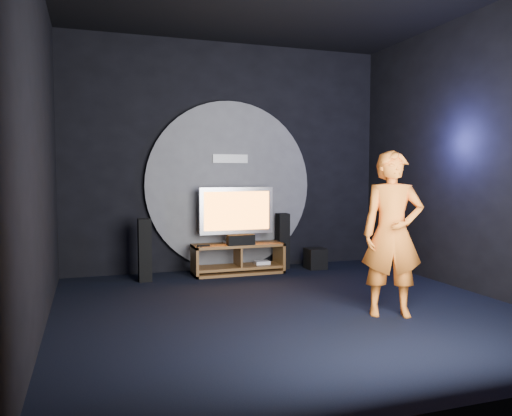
{
  "coord_description": "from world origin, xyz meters",
  "views": [
    {
      "loc": [
        -2.06,
        -5.02,
        1.5
      ],
      "look_at": [
        -0.03,
        1.05,
        1.05
      ],
      "focal_mm": 35.0,
      "sensor_mm": 36.0,
      "label": 1
    }
  ],
  "objects_px": {
    "subwoofer": "(316,258)",
    "player": "(392,234)",
    "tv": "(237,213)",
    "tower_speaker_right": "(283,241)",
    "tower_speaker_left": "(145,250)",
    "media_console": "(238,261)"
  },
  "relations": [
    {
      "from": "subwoofer",
      "to": "player",
      "type": "relative_size",
      "value": 0.19
    },
    {
      "from": "tv",
      "to": "subwoofer",
      "type": "distance_m",
      "value": 1.47
    },
    {
      "from": "tv",
      "to": "tower_speaker_right",
      "type": "xyz_separation_m",
      "value": [
        0.78,
        0.09,
        -0.47
      ]
    },
    {
      "from": "tower_speaker_left",
      "to": "media_console",
      "type": "bearing_deg",
      "value": 3.92
    },
    {
      "from": "media_console",
      "to": "subwoofer",
      "type": "distance_m",
      "value": 1.26
    },
    {
      "from": "subwoofer",
      "to": "player",
      "type": "xyz_separation_m",
      "value": [
        -0.35,
        -2.6,
        0.71
      ]
    },
    {
      "from": "media_console",
      "to": "tower_speaker_left",
      "type": "bearing_deg",
      "value": -176.08
    },
    {
      "from": "media_console",
      "to": "player",
      "type": "bearing_deg",
      "value": -70.83
    },
    {
      "from": "tower_speaker_right",
      "to": "player",
      "type": "relative_size",
      "value": 0.5
    },
    {
      "from": "media_console",
      "to": "tv",
      "type": "xyz_separation_m",
      "value": [
        -0.01,
        0.07,
        0.71
      ]
    },
    {
      "from": "tv",
      "to": "tower_speaker_right",
      "type": "relative_size",
      "value": 1.3
    },
    {
      "from": "media_console",
      "to": "tower_speaker_left",
      "type": "height_order",
      "value": "tower_speaker_left"
    },
    {
      "from": "media_console",
      "to": "subwoofer",
      "type": "xyz_separation_m",
      "value": [
        1.26,
        -0.02,
        -0.03
      ]
    },
    {
      "from": "tv",
      "to": "tower_speaker_left",
      "type": "height_order",
      "value": "tv"
    },
    {
      "from": "tower_speaker_right",
      "to": "media_console",
      "type": "bearing_deg",
      "value": -168.17
    },
    {
      "from": "player",
      "to": "tower_speaker_left",
      "type": "bearing_deg",
      "value": 154.47
    },
    {
      "from": "tower_speaker_left",
      "to": "subwoofer",
      "type": "bearing_deg",
      "value": 1.67
    },
    {
      "from": "media_console",
      "to": "subwoofer",
      "type": "bearing_deg",
      "value": -0.79
    },
    {
      "from": "tv",
      "to": "player",
      "type": "distance_m",
      "value": 2.83
    },
    {
      "from": "media_console",
      "to": "tv",
      "type": "height_order",
      "value": "tv"
    },
    {
      "from": "tower_speaker_left",
      "to": "player",
      "type": "relative_size",
      "value": 0.5
    },
    {
      "from": "tv",
      "to": "tower_speaker_left",
      "type": "xyz_separation_m",
      "value": [
        -1.37,
        -0.16,
        -0.47
      ]
    }
  ]
}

